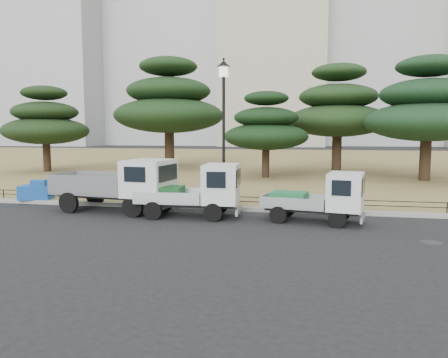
% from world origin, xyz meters
% --- Properties ---
extents(ground, '(220.00, 220.00, 0.00)m').
position_xyz_m(ground, '(0.00, 0.00, 0.00)').
color(ground, black).
extents(lawn, '(120.00, 56.00, 0.15)m').
position_xyz_m(lawn, '(0.00, 30.60, 0.07)').
color(lawn, olive).
rests_on(lawn, ground).
extents(curb, '(120.00, 0.25, 0.16)m').
position_xyz_m(curb, '(0.00, 2.60, 0.08)').
color(curb, gray).
rests_on(curb, ground).
extents(truck_large, '(4.81, 2.33, 2.02)m').
position_xyz_m(truck_large, '(-3.96, 1.56, 1.12)').
color(truck_large, black).
rests_on(truck_large, ground).
extents(truck_kei_front, '(3.70, 1.76, 1.92)m').
position_xyz_m(truck_kei_front, '(-0.82, 1.09, 0.95)').
color(truck_kei_front, black).
rests_on(truck_kei_front, ground).
extents(truck_kei_rear, '(3.48, 1.95, 1.72)m').
position_xyz_m(truck_kei_rear, '(3.52, 0.96, 0.86)').
color(truck_kei_rear, black).
rests_on(truck_kei_rear, ground).
extents(street_lamp, '(0.51, 0.51, 5.64)m').
position_xyz_m(street_lamp, '(-0.19, 2.90, 3.97)').
color(street_lamp, black).
rests_on(street_lamp, lawn).
extents(pipe_fence, '(38.00, 0.04, 0.40)m').
position_xyz_m(pipe_fence, '(0.00, 2.75, 0.44)').
color(pipe_fence, black).
rests_on(pipe_fence, lawn).
extents(tarp_pile, '(1.48, 1.23, 0.86)m').
position_xyz_m(tarp_pile, '(-8.48, 2.89, 0.49)').
color(tarp_pile, '#1650AD').
rests_on(tarp_pile, lawn).
extents(manhole, '(0.60, 0.60, 0.01)m').
position_xyz_m(manhole, '(6.50, -1.20, 0.01)').
color(manhole, '#2D2D30').
rests_on(manhole, ground).
extents(pine_west_far, '(6.18, 6.18, 6.24)m').
position_xyz_m(pine_west_far, '(-15.93, 15.08, 3.75)').
color(pine_west_far, black).
rests_on(pine_west_far, lawn).
extents(pine_west_near, '(8.84, 8.84, 8.84)m').
position_xyz_m(pine_west_near, '(-8.12, 20.09, 5.25)').
color(pine_west_near, black).
rests_on(pine_west_near, lawn).
extents(pine_center_left, '(5.37, 5.37, 5.46)m').
position_xyz_m(pine_center_left, '(0.35, 13.91, 3.30)').
color(pine_center_left, black).
rests_on(pine_center_left, lawn).
extents(pine_center_right, '(7.27, 7.27, 7.71)m').
position_xyz_m(pine_center_right, '(5.01, 18.57, 4.62)').
color(pine_center_right, black).
rests_on(pine_center_right, lawn).
extents(pine_east_near, '(7.27, 7.27, 7.34)m').
position_xyz_m(pine_east_near, '(9.88, 13.90, 4.39)').
color(pine_east_near, black).
rests_on(pine_east_near, lawn).
extents(tower_far_west, '(24.00, 20.00, 65.00)m').
position_xyz_m(tower_far_west, '(-55.00, 80.00, 32.50)').
color(tower_far_west, '#A0A0A5').
rests_on(tower_far_west, ground).
extents(tower_center_left, '(22.00, 20.00, 55.00)m').
position_xyz_m(tower_center_left, '(-5.00, 85.00, 27.50)').
color(tower_center_left, '#AAA08C').
rests_on(tower_center_left, ground).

